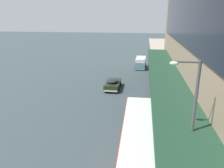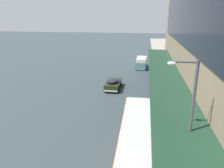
{
  "view_description": "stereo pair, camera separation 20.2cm",
  "coord_description": "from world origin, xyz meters",
  "px_view_note": "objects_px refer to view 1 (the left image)",
  "views": [
    {
      "loc": [
        4.12,
        -3.18,
        9.41
      ],
      "look_at": [
        0.68,
        20.46,
        1.84
      ],
      "focal_mm": 35.0,
      "sensor_mm": 36.0,
      "label": 1
    },
    {
      "loc": [
        4.32,
        -3.15,
        9.41
      ],
      "look_at": [
        0.68,
        20.46,
        1.84
      ],
      "focal_mm": 35.0,
      "sensor_mm": 36.0,
      "label": 2
    }
  ],
  "objects_px": {
    "street_lamp": "(190,118)",
    "vw_van": "(141,62)",
    "sedan_trailing_mid": "(113,84)",
    "fire_hydrant": "(172,132)",
    "transit_bus_kerbside_front": "(143,146)"
  },
  "relations": [
    {
      "from": "vw_van",
      "to": "fire_hydrant",
      "type": "xyz_separation_m",
      "value": [
        3.0,
        -24.07,
        -0.6
      ]
    },
    {
      "from": "street_lamp",
      "to": "vw_van",
      "type": "bearing_deg",
      "value": 95.79
    },
    {
      "from": "sedan_trailing_mid",
      "to": "fire_hydrant",
      "type": "xyz_separation_m",
      "value": [
        6.41,
        -11.43,
        -0.24
      ]
    },
    {
      "from": "sedan_trailing_mid",
      "to": "vw_van",
      "type": "bearing_deg",
      "value": 74.89
    },
    {
      "from": "transit_bus_kerbside_front",
      "to": "street_lamp",
      "type": "relative_size",
      "value": 1.28
    },
    {
      "from": "sedan_trailing_mid",
      "to": "fire_hydrant",
      "type": "height_order",
      "value": "sedan_trailing_mid"
    },
    {
      "from": "sedan_trailing_mid",
      "to": "street_lamp",
      "type": "height_order",
      "value": "street_lamp"
    },
    {
      "from": "transit_bus_kerbside_front",
      "to": "vw_van",
      "type": "height_order",
      "value": "transit_bus_kerbside_front"
    },
    {
      "from": "transit_bus_kerbside_front",
      "to": "vw_van",
      "type": "xyz_separation_m",
      "value": [
        -0.65,
        28.43,
        -0.76
      ]
    },
    {
      "from": "sedan_trailing_mid",
      "to": "vw_van",
      "type": "relative_size",
      "value": 0.93
    },
    {
      "from": "transit_bus_kerbside_front",
      "to": "fire_hydrant",
      "type": "bearing_deg",
      "value": 61.67
    },
    {
      "from": "transit_bus_kerbside_front",
      "to": "fire_hydrant",
      "type": "xyz_separation_m",
      "value": [
        2.35,
        4.36,
        -1.36
      ]
    },
    {
      "from": "sedan_trailing_mid",
      "to": "street_lamp",
      "type": "relative_size",
      "value": 0.59
    },
    {
      "from": "transit_bus_kerbside_front",
      "to": "sedan_trailing_mid",
      "type": "bearing_deg",
      "value": 104.42
    },
    {
      "from": "transit_bus_kerbside_front",
      "to": "sedan_trailing_mid",
      "type": "relative_size",
      "value": 2.16
    }
  ]
}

